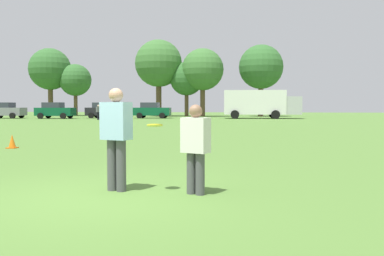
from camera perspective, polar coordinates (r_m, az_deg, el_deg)
ground_plane at (r=6.99m, az=-13.34°, el=-9.20°), size 164.20×164.20×0.00m
player_thrower at (r=7.21m, az=-10.48°, el=-0.71°), size 0.56×0.43×1.78m
player_defender at (r=6.82m, az=0.51°, el=-2.28°), size 0.51×0.42×1.50m
frisbee at (r=7.01m, az=-5.20°, el=0.39°), size 0.27×0.27×0.07m
traffic_cone at (r=15.55m, az=-23.71°, el=-1.74°), size 0.32×0.32×0.48m
parked_car_near_left at (r=51.91m, az=-24.47°, el=2.26°), size 4.25×2.31×1.82m
parked_car_mid_left at (r=48.69m, az=-18.51°, el=2.34°), size 4.25×2.31×1.82m
parked_car_center at (r=49.21m, az=-12.10°, el=2.44°), size 4.25×2.31×1.82m
parked_car_mid_right at (r=47.86m, az=-5.60°, el=2.47°), size 4.25×2.31×1.82m
box_truck at (r=46.88m, az=9.45°, el=3.44°), size 8.57×3.17×3.18m
bystander_sideline_watcher at (r=43.27m, az=-12.87°, el=2.28°), size 0.45×0.49×1.56m
tree_west_maple at (r=62.47m, az=-19.12°, el=7.70°), size 5.92×5.92×9.62m
tree_center_elm at (r=61.12m, az=-15.90°, el=6.40°), size 4.53×4.53×7.36m
tree_east_birch at (r=56.39m, az=-4.66°, el=8.89°), size 6.38×6.38×10.37m
tree_east_oak at (r=55.76m, az=-0.76°, el=6.82°), size 4.51×4.51×7.33m
tree_far_east_pine at (r=54.79m, az=1.49°, el=8.09°), size 5.55×5.55×9.01m
tree_far_west_pine at (r=56.01m, az=9.57°, el=8.34°), size 5.89×5.89×9.57m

